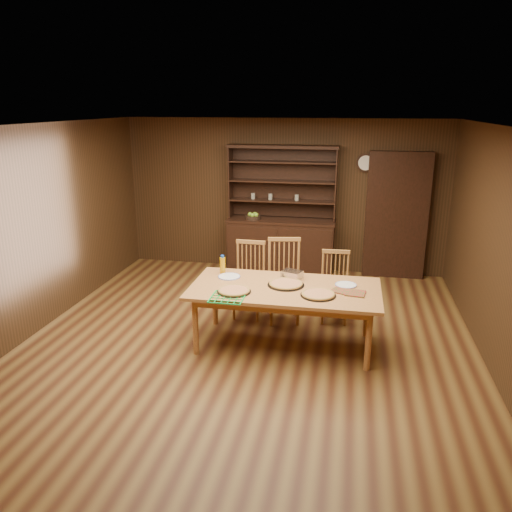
% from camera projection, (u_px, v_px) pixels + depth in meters
% --- Properties ---
extents(floor, '(6.00, 6.00, 0.00)m').
position_uv_depth(floor, '(248.00, 343.00, 6.16)').
color(floor, brown).
rests_on(floor, ground).
extents(room_shell, '(6.00, 6.00, 6.00)m').
position_uv_depth(room_shell, '(248.00, 218.00, 5.70)').
color(room_shell, silver).
rests_on(room_shell, floor).
extents(china_hutch, '(1.84, 0.52, 2.17)m').
position_uv_depth(china_hutch, '(281.00, 239.00, 8.57)').
color(china_hutch, black).
rests_on(china_hutch, floor).
extents(doorway, '(1.00, 0.18, 2.10)m').
position_uv_depth(doorway, '(396.00, 216.00, 8.23)').
color(doorway, black).
rests_on(doorway, floor).
extents(wall_clock, '(0.30, 0.05, 0.30)m').
position_uv_depth(wall_clock, '(366.00, 163.00, 8.13)').
color(wall_clock, black).
rests_on(wall_clock, room_shell).
extents(dining_table, '(2.24, 1.12, 0.75)m').
position_uv_depth(dining_table, '(285.00, 292.00, 5.91)').
color(dining_table, '#CC8147').
rests_on(dining_table, floor).
extents(chair_left, '(0.44, 0.42, 1.05)m').
position_uv_depth(chair_left, '(249.00, 277.00, 6.84)').
color(chair_left, '#B9803F').
rests_on(chair_left, floor).
extents(chair_center, '(0.53, 0.52, 1.12)m').
position_uv_depth(chair_center, '(284.00, 277.00, 6.70)').
color(chair_center, '#B9803F').
rests_on(chair_center, floor).
extents(chair_right, '(0.41, 0.39, 0.96)m').
position_uv_depth(chair_right, '(335.00, 284.00, 6.71)').
color(chair_right, '#B9803F').
rests_on(chair_right, floor).
extents(pizza_left, '(0.39, 0.39, 0.04)m').
position_uv_depth(pizza_left, '(234.00, 291.00, 5.74)').
color(pizza_left, black).
rests_on(pizza_left, dining_table).
extents(pizza_right, '(0.40, 0.40, 0.04)m').
position_uv_depth(pizza_right, '(318.00, 294.00, 5.63)').
color(pizza_right, black).
rests_on(pizza_right, dining_table).
extents(pizza_center, '(0.44, 0.44, 0.04)m').
position_uv_depth(pizza_center, '(286.00, 284.00, 5.96)').
color(pizza_center, black).
rests_on(pizza_center, dining_table).
extents(cooling_rack, '(0.44, 0.44, 0.02)m').
position_uv_depth(cooling_rack, '(228.00, 297.00, 5.57)').
color(cooling_rack, green).
rests_on(cooling_rack, dining_table).
extents(plate_left, '(0.28, 0.28, 0.02)m').
position_uv_depth(plate_left, '(229.00, 277.00, 6.23)').
color(plate_left, white).
rests_on(plate_left, dining_table).
extents(plate_right, '(0.26, 0.26, 0.02)m').
position_uv_depth(plate_right, '(346.00, 285.00, 5.95)').
color(plate_right, white).
rests_on(plate_right, dining_table).
extents(foil_dish, '(0.29, 0.25, 0.10)m').
position_uv_depth(foil_dish, '(292.00, 274.00, 6.19)').
color(foil_dish, white).
rests_on(foil_dish, dining_table).
extents(juice_bottle, '(0.07, 0.07, 0.23)m').
position_uv_depth(juice_bottle, '(223.00, 265.00, 6.37)').
color(juice_bottle, orange).
rests_on(juice_bottle, dining_table).
extents(pot_holder_a, '(0.25, 0.25, 0.02)m').
position_uv_depth(pot_holder_a, '(355.00, 293.00, 5.69)').
color(pot_holder_a, red).
rests_on(pot_holder_a, dining_table).
extents(pot_holder_b, '(0.25, 0.25, 0.01)m').
position_uv_depth(pot_holder_b, '(340.00, 291.00, 5.77)').
color(pot_holder_b, red).
rests_on(pot_holder_b, dining_table).
extents(fruit_bowl, '(0.26, 0.26, 0.12)m').
position_uv_depth(fruit_bowl, '(253.00, 217.00, 8.48)').
color(fruit_bowl, black).
rests_on(fruit_bowl, china_hutch).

